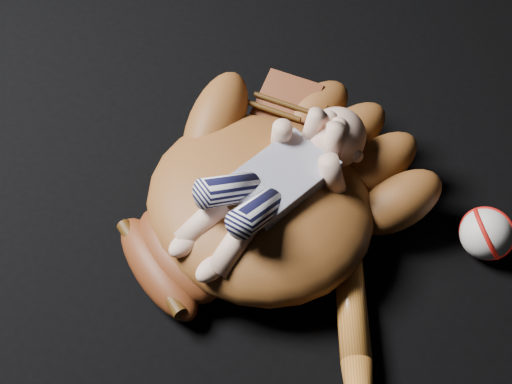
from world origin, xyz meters
TOP-DOWN VIEW (x-y plane):
  - baseball_glove at (0.01, 0.01)m, footprint 0.63×0.67m
  - newborn_baby at (0.03, 0.01)m, footprint 0.21×0.39m
  - baseball_bat at (0.29, -0.12)m, footprint 0.35×0.42m
  - baseball at (0.32, 0.21)m, footprint 0.11×0.11m

SIDE VIEW (x-z plane):
  - baseball_bat at x=0.29m, z-range 0.00..0.05m
  - baseball at x=0.32m, z-range 0.00..0.09m
  - baseball_glove at x=0.01m, z-range 0.00..0.17m
  - newborn_baby at x=0.03m, z-range 0.06..0.21m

